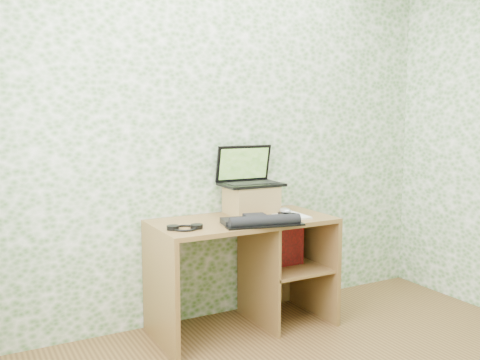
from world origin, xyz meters
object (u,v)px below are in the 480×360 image
notepad (289,216)px  desk (250,256)px  laptop (248,176)px  riser (251,200)px  keyboard (260,221)px

notepad → desk: bearing=158.6°
laptop → notepad: bearing=-55.3°
riser → notepad: size_ratio=1.20×
desk → keyboard: bearing=-105.2°
riser → notepad: riser is taller
desk → laptop: (0.07, 0.16, 0.53)m
riser → laptop: bearing=90.0°
desk → riser: (0.07, 0.12, 0.37)m
keyboard → notepad: (0.31, 0.13, -0.02)m
laptop → notepad: size_ratio=1.54×
desk → riser: size_ratio=3.67×
laptop → keyboard: 0.48m
desk → keyboard: keyboard is taller
desk → riser: bearing=58.5°
riser → notepad: 0.30m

